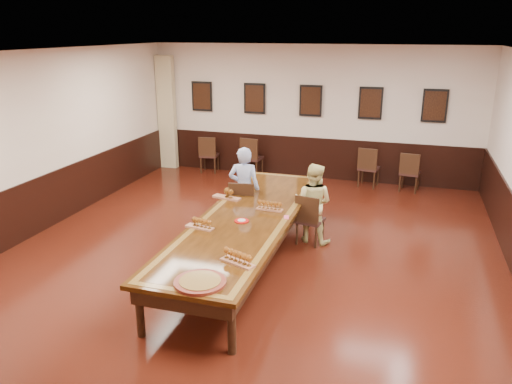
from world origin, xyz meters
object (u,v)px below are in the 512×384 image
(spare_chair_b, at_px, (252,157))
(spare_chair_d, at_px, (410,172))
(spare_chair_a, at_px, (209,154))
(spare_chair_c, at_px, (369,167))
(conference_table, at_px, (247,225))
(person_woman, at_px, (313,203))
(chair_man, at_px, (243,206))
(person_man, at_px, (244,189))
(chair_woman, at_px, (310,219))
(carved_platter, at_px, (200,282))

(spare_chair_b, xyz_separation_m, spare_chair_d, (3.78, -0.10, -0.04))
(spare_chair_a, distance_m, spare_chair_c, 4.04)
(spare_chair_a, bearing_deg, conference_table, 110.09)
(spare_chair_a, xyz_separation_m, person_woman, (3.38, -3.61, 0.22))
(spare_chair_b, height_order, person_woman, person_woman)
(spare_chair_d, height_order, person_woman, person_woman)
(person_woman, bearing_deg, spare_chair_d, -104.58)
(chair_man, relative_size, person_man, 0.63)
(chair_woman, height_order, spare_chair_a, spare_chair_a)
(spare_chair_b, relative_size, person_man, 0.64)
(spare_chair_a, xyz_separation_m, spare_chair_c, (4.04, -0.09, 0.00))
(spare_chair_c, bearing_deg, person_man, 69.21)
(spare_chair_d, bearing_deg, carved_platter, 80.36)
(spare_chair_a, relative_size, person_man, 0.61)
(spare_chair_b, bearing_deg, chair_woman, 126.07)
(conference_table, bearing_deg, chair_man, 110.89)
(spare_chair_a, xyz_separation_m, spare_chair_b, (1.18, -0.07, 0.03))
(spare_chair_c, distance_m, conference_table, 4.85)
(chair_man, xyz_separation_m, carved_platter, (0.60, -3.36, 0.29))
(person_man, relative_size, person_woman, 1.11)
(spare_chair_b, bearing_deg, spare_chair_d, -176.45)
(spare_chair_a, height_order, spare_chair_b, spare_chair_b)
(chair_man, relative_size, spare_chair_a, 1.03)
(spare_chair_c, relative_size, person_woman, 0.68)
(spare_chair_b, bearing_deg, chair_man, 109.94)
(conference_table, xyz_separation_m, carved_platter, (0.16, -2.19, 0.16))
(spare_chair_a, height_order, person_woman, person_woman)
(person_woman, bearing_deg, spare_chair_b, -48.10)
(spare_chair_d, height_order, conference_table, spare_chair_d)
(spare_chair_b, bearing_deg, person_man, 110.14)
(chair_man, bearing_deg, chair_woman, 164.30)
(conference_table, bearing_deg, spare_chair_a, 118.45)
(conference_table, bearing_deg, carved_platter, -85.92)
(spare_chair_c, relative_size, person_man, 0.61)
(spare_chair_c, xyz_separation_m, conference_table, (-1.49, -4.62, 0.14))
(chair_woman, xyz_separation_m, carved_platter, (-0.66, -3.19, 0.33))
(spare_chair_c, relative_size, spare_chair_d, 1.04)
(chair_woman, relative_size, spare_chair_b, 0.89)
(chair_man, xyz_separation_m, spare_chair_a, (-2.10, 3.53, -0.01))
(person_man, relative_size, conference_table, 0.31)
(spare_chair_a, bearing_deg, chair_woman, 123.93)
(chair_man, xyz_separation_m, spare_chair_d, (2.86, 3.37, -0.03))
(spare_chair_c, bearing_deg, spare_chair_d, -175.38)
(chair_man, bearing_deg, carved_platter, 92.12)
(spare_chair_d, bearing_deg, chair_woman, 74.68)
(chair_man, relative_size, spare_chair_b, 0.97)
(chair_woman, bearing_deg, person_man, -2.02)
(chair_woman, xyz_separation_m, conference_table, (-0.82, -1.00, 0.17))
(conference_table, bearing_deg, spare_chair_d, 62.01)
(person_man, bearing_deg, spare_chair_c, -128.29)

